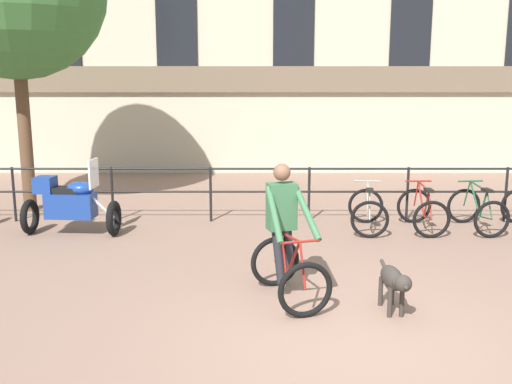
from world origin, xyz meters
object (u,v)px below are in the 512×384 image
cyclist_with_bike (285,239)px  parked_bicycle_mid_right (476,211)px  parked_bicycle_near_lamp (367,211)px  parked_bicycle_mid_left (421,211)px  dog (393,281)px  parked_motorcycle (69,203)px

cyclist_with_bike → parked_bicycle_mid_right: 4.88m
parked_bicycle_near_lamp → parked_bicycle_mid_right: 1.98m
parked_bicycle_near_lamp → parked_bicycle_mid_left: bearing=-173.5°
cyclist_with_bike → parked_bicycle_near_lamp: (1.64, 3.25, -0.41)m
cyclist_with_bike → dog: 1.41m
cyclist_with_bike → parked_bicycle_near_lamp: 3.66m
parked_bicycle_mid_left → parked_bicycle_mid_right: 0.99m
dog → parked_bicycle_mid_left: 4.03m
parked_motorcycle → parked_bicycle_mid_left: size_ratio=1.49×
parked_motorcycle → parked_bicycle_near_lamp: size_ratio=1.42×
parked_motorcycle → parked_bicycle_mid_left: bearing=-83.2°
dog → parked_bicycle_near_lamp: (0.38, 3.79, -0.05)m
cyclist_with_bike → parked_bicycle_mid_right: size_ratio=1.44×
dog → parked_bicycle_near_lamp: bearing=78.7°
dog → parked_motorcycle: 6.01m
parked_bicycle_mid_right → parked_bicycle_mid_left: bearing=-7.1°
parked_bicycle_near_lamp → parked_bicycle_mid_left: size_ratio=1.04×
parked_bicycle_mid_right → parked_bicycle_near_lamp: bearing=-7.1°
dog → parked_bicycle_mid_right: parked_bicycle_mid_right is taller
cyclist_with_bike → parked_bicycle_mid_right: bearing=25.0°
parked_bicycle_near_lamp → parked_bicycle_mid_right: size_ratio=0.99×
parked_motorcycle → cyclist_with_bike: bearing=-125.0°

